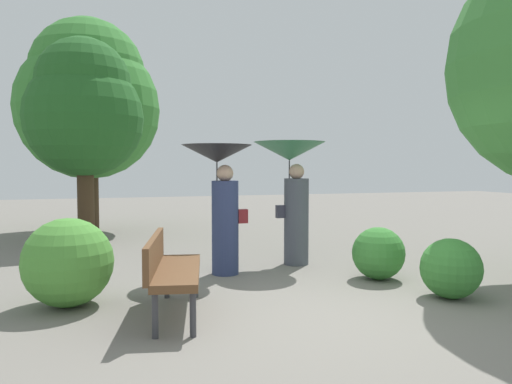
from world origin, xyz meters
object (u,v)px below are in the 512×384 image
object	(u,v)px
tree_near_left	(88,98)
tree_mid_left	(84,108)
person_left	(221,186)
park_bench	(170,267)
person_right	(292,177)

from	to	relation	value
tree_near_left	tree_mid_left	world-z (taller)	tree_near_left
person_left	tree_near_left	bearing A→B (deg)	28.43
person_left	tree_near_left	xyz separation A→B (m)	(-1.94, 5.36, 1.89)
tree_mid_left	park_bench	bearing A→B (deg)	-79.54
tree_mid_left	tree_near_left	bearing A→B (deg)	88.29
park_bench	tree_near_left	xyz separation A→B (m)	(-0.99, 7.07, 2.65)
person_left	park_bench	bearing A→B (deg)	159.61
park_bench	person_left	bearing A→B (deg)	-17.70
person_right	park_bench	xyz separation A→B (m)	(-2.18, -2.06, -0.88)
tree_near_left	tree_mid_left	distance (m)	1.50
tree_mid_left	person_left	bearing A→B (deg)	-63.09
park_bench	person_right	bearing A→B (deg)	-35.38
person_left	tree_near_left	world-z (taller)	tree_near_left
tree_near_left	tree_mid_left	size ratio (longest dim) A/B	1.19
person_left	tree_mid_left	distance (m)	4.63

